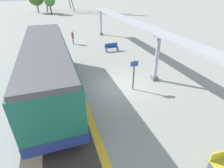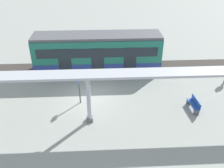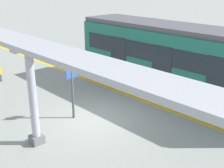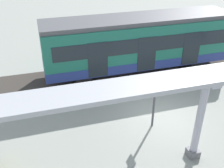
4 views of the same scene
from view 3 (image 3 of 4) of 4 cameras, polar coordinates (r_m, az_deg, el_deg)
ground_plane at (r=12.63m, az=-3.41°, el=-6.63°), size 176.00×176.00×0.00m
tactile_edge_strip at (r=14.56m, az=5.78°, el=-3.00°), size 0.37×39.22×0.01m
trackbed at (r=15.86m, az=10.05°, el=-1.27°), size 3.20×51.22×0.01m
train_near_carriage at (r=14.93m, az=12.55°, el=4.59°), size 2.65×11.44×3.48m
canopy_pillar_second at (r=10.43m, az=-14.96°, el=-2.41°), size 1.10×0.44×3.52m
canopy_beam at (r=10.07m, az=-16.36°, el=7.49°), size 1.20×31.04×0.16m
platform_info_sign at (r=12.27m, az=-7.60°, el=-0.82°), size 0.56×0.10×2.20m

